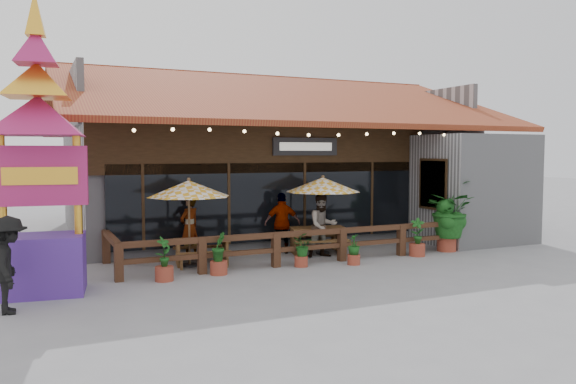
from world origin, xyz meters
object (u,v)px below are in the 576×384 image
pedestrian (9,265)px  picnic_table_right (317,236)px  umbrella_left (189,189)px  tropical_plant (447,211)px  thai_sign_tower (38,124)px  umbrella_right (323,185)px  picnic_table_left (202,247)px

pedestrian → picnic_table_right: bearing=-68.8°
umbrella_left → tropical_plant: 7.87m
pedestrian → thai_sign_tower: bearing=-24.6°
umbrella_right → pedestrian: 8.88m
picnic_table_left → pedestrian: (-4.55, -2.94, 0.44)m
umbrella_left → umbrella_right: 4.08m
picnic_table_right → tropical_plant: bearing=-19.2°
umbrella_left → pedestrian: bearing=-145.4°
picnic_table_right → pedestrian: pedestrian is taller
pedestrian → tropical_plant: bearing=-81.2°
picnic_table_left → tropical_plant: tropical_plant is taller
picnic_table_left → tropical_plant: size_ratio=0.76×
picnic_table_right → pedestrian: 8.78m
umbrella_left → picnic_table_right: bearing=4.1°
tropical_plant → pedestrian: 12.10m
picnic_table_right → thai_sign_tower: bearing=-166.2°
picnic_table_left → thai_sign_tower: (-3.95, -1.62, 3.14)m
thai_sign_tower → pedestrian: (-0.60, -1.32, -2.70)m
picnic_table_right → tropical_plant: 4.06m
picnic_table_right → thai_sign_tower: thai_sign_tower is taller
thai_sign_tower → umbrella_right: bearing=12.6°
pedestrian → umbrella_left: bearing=-55.5°
umbrella_right → pedestrian: size_ratio=1.44×
umbrella_right → picnic_table_right: bearing=125.1°
picnic_table_right → thai_sign_tower: size_ratio=0.28×
umbrella_right → picnic_table_left: bearing=-178.5°
umbrella_left → thai_sign_tower: thai_sign_tower is taller
umbrella_right → thai_sign_tower: thai_sign_tower is taller
umbrella_left → picnic_table_right: (3.98, 0.29, -1.53)m
umbrella_right → tropical_plant: size_ratio=1.22×
picnic_table_left → umbrella_left: bearing=-171.9°
umbrella_right → picnic_table_right: umbrella_right is taller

